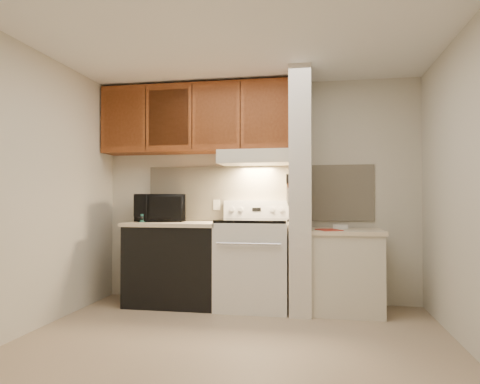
# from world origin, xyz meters

# --- Properties ---
(floor) EXTENTS (3.60, 3.60, 0.00)m
(floor) POSITION_xyz_m (0.00, 0.00, 0.00)
(floor) COLOR tan
(floor) RESTS_ON ground
(ceiling) EXTENTS (3.60, 3.60, 0.00)m
(ceiling) POSITION_xyz_m (0.00, 0.00, 2.50)
(ceiling) COLOR white
(ceiling) RESTS_ON wall_back
(wall_back) EXTENTS (3.60, 2.50, 0.02)m
(wall_back) POSITION_xyz_m (0.00, 1.50, 1.25)
(wall_back) COLOR beige
(wall_back) RESTS_ON floor
(wall_left) EXTENTS (0.02, 3.00, 2.50)m
(wall_left) POSITION_xyz_m (-1.80, 0.00, 1.25)
(wall_left) COLOR beige
(wall_left) RESTS_ON floor
(wall_right) EXTENTS (0.02, 3.00, 2.50)m
(wall_right) POSITION_xyz_m (1.80, 0.00, 1.25)
(wall_right) COLOR beige
(wall_right) RESTS_ON floor
(backsplash) EXTENTS (2.60, 0.02, 0.63)m
(backsplash) POSITION_xyz_m (0.00, 1.49, 1.24)
(backsplash) COLOR beige
(backsplash) RESTS_ON wall_back
(range_body) EXTENTS (0.76, 0.65, 0.92)m
(range_body) POSITION_xyz_m (0.00, 1.16, 0.46)
(range_body) COLOR silver
(range_body) RESTS_ON floor
(oven_window) EXTENTS (0.50, 0.01, 0.30)m
(oven_window) POSITION_xyz_m (0.00, 0.84, 0.50)
(oven_window) COLOR black
(oven_window) RESTS_ON range_body
(oven_handle) EXTENTS (0.65, 0.02, 0.02)m
(oven_handle) POSITION_xyz_m (0.00, 0.80, 0.72)
(oven_handle) COLOR silver
(oven_handle) RESTS_ON range_body
(cooktop) EXTENTS (0.74, 0.64, 0.03)m
(cooktop) POSITION_xyz_m (0.00, 1.16, 0.94)
(cooktop) COLOR black
(cooktop) RESTS_ON range_body
(range_backguard) EXTENTS (0.76, 0.08, 0.20)m
(range_backguard) POSITION_xyz_m (0.00, 1.44, 1.05)
(range_backguard) COLOR silver
(range_backguard) RESTS_ON range_body
(range_display) EXTENTS (0.10, 0.01, 0.04)m
(range_display) POSITION_xyz_m (0.00, 1.40, 1.05)
(range_display) COLOR black
(range_display) RESTS_ON range_backguard
(range_knob_left_outer) EXTENTS (0.05, 0.02, 0.05)m
(range_knob_left_outer) POSITION_xyz_m (-0.28, 1.40, 1.05)
(range_knob_left_outer) COLOR silver
(range_knob_left_outer) RESTS_ON range_backguard
(range_knob_left_inner) EXTENTS (0.05, 0.02, 0.05)m
(range_knob_left_inner) POSITION_xyz_m (-0.18, 1.40, 1.05)
(range_knob_left_inner) COLOR silver
(range_knob_left_inner) RESTS_ON range_backguard
(range_knob_right_inner) EXTENTS (0.05, 0.02, 0.05)m
(range_knob_right_inner) POSITION_xyz_m (0.18, 1.40, 1.05)
(range_knob_right_inner) COLOR silver
(range_knob_right_inner) RESTS_ON range_backguard
(range_knob_right_outer) EXTENTS (0.05, 0.02, 0.05)m
(range_knob_right_outer) POSITION_xyz_m (0.28, 1.40, 1.05)
(range_knob_right_outer) COLOR silver
(range_knob_right_outer) RESTS_ON range_backguard
(dishwasher_front) EXTENTS (1.00, 0.63, 0.87)m
(dishwasher_front) POSITION_xyz_m (-0.88, 1.17, 0.43)
(dishwasher_front) COLOR black
(dishwasher_front) RESTS_ON floor
(left_countertop) EXTENTS (1.04, 0.67, 0.04)m
(left_countertop) POSITION_xyz_m (-0.88, 1.17, 0.89)
(left_countertop) COLOR beige
(left_countertop) RESTS_ON dishwasher_front
(spoon_rest) EXTENTS (0.20, 0.07, 0.01)m
(spoon_rest) POSITION_xyz_m (-1.05, 1.36, 0.92)
(spoon_rest) COLOR black
(spoon_rest) RESTS_ON left_countertop
(teal_jar) EXTENTS (0.09, 0.09, 0.09)m
(teal_jar) POSITION_xyz_m (-1.23, 1.06, 0.96)
(teal_jar) COLOR #225B51
(teal_jar) RESTS_ON left_countertop
(outlet) EXTENTS (0.08, 0.01, 0.12)m
(outlet) POSITION_xyz_m (-0.48, 1.48, 1.10)
(outlet) COLOR beige
(outlet) RESTS_ON backsplash
(microwave) EXTENTS (0.66, 0.56, 0.31)m
(microwave) POSITION_xyz_m (-1.10, 1.26, 1.07)
(microwave) COLOR black
(microwave) RESTS_ON left_countertop
(partition_pillar) EXTENTS (0.22, 0.70, 2.50)m
(partition_pillar) POSITION_xyz_m (0.51, 1.15, 1.25)
(partition_pillar) COLOR silver
(partition_pillar) RESTS_ON floor
(pillar_trim) EXTENTS (0.01, 0.70, 0.04)m
(pillar_trim) POSITION_xyz_m (0.39, 1.15, 1.30)
(pillar_trim) COLOR brown
(pillar_trim) RESTS_ON partition_pillar
(knife_strip) EXTENTS (0.02, 0.42, 0.04)m
(knife_strip) POSITION_xyz_m (0.39, 1.10, 1.32)
(knife_strip) COLOR black
(knife_strip) RESTS_ON partition_pillar
(knife_blade_a) EXTENTS (0.01, 0.03, 0.16)m
(knife_blade_a) POSITION_xyz_m (0.38, 0.94, 1.22)
(knife_blade_a) COLOR silver
(knife_blade_a) RESTS_ON knife_strip
(knife_handle_a) EXTENTS (0.02, 0.02, 0.10)m
(knife_handle_a) POSITION_xyz_m (0.38, 0.95, 1.37)
(knife_handle_a) COLOR black
(knife_handle_a) RESTS_ON knife_strip
(knife_blade_b) EXTENTS (0.01, 0.04, 0.18)m
(knife_blade_b) POSITION_xyz_m (0.38, 1.03, 1.21)
(knife_blade_b) COLOR silver
(knife_blade_b) RESTS_ON knife_strip
(knife_handle_b) EXTENTS (0.02, 0.02, 0.10)m
(knife_handle_b) POSITION_xyz_m (0.38, 1.03, 1.37)
(knife_handle_b) COLOR black
(knife_handle_b) RESTS_ON knife_strip
(knife_blade_c) EXTENTS (0.01, 0.04, 0.20)m
(knife_blade_c) POSITION_xyz_m (0.38, 1.09, 1.20)
(knife_blade_c) COLOR silver
(knife_blade_c) RESTS_ON knife_strip
(knife_handle_c) EXTENTS (0.02, 0.02, 0.10)m
(knife_handle_c) POSITION_xyz_m (0.38, 1.10, 1.37)
(knife_handle_c) COLOR black
(knife_handle_c) RESTS_ON knife_strip
(knife_blade_d) EXTENTS (0.01, 0.04, 0.16)m
(knife_blade_d) POSITION_xyz_m (0.38, 1.19, 1.22)
(knife_blade_d) COLOR silver
(knife_blade_d) RESTS_ON knife_strip
(knife_handle_d) EXTENTS (0.02, 0.02, 0.10)m
(knife_handle_d) POSITION_xyz_m (0.38, 1.18, 1.37)
(knife_handle_d) COLOR black
(knife_handle_d) RESTS_ON knife_strip
(knife_blade_e) EXTENTS (0.01, 0.04, 0.18)m
(knife_blade_e) POSITION_xyz_m (0.38, 1.27, 1.21)
(knife_blade_e) COLOR silver
(knife_blade_e) RESTS_ON knife_strip
(knife_handle_e) EXTENTS (0.02, 0.02, 0.10)m
(knife_handle_e) POSITION_xyz_m (0.38, 1.26, 1.37)
(knife_handle_e) COLOR black
(knife_handle_e) RESTS_ON knife_strip
(oven_mitt) EXTENTS (0.03, 0.09, 0.23)m
(oven_mitt) POSITION_xyz_m (0.38, 1.32, 1.20)
(oven_mitt) COLOR slate
(oven_mitt) RESTS_ON partition_pillar
(right_cab_base) EXTENTS (0.70, 0.60, 0.81)m
(right_cab_base) POSITION_xyz_m (0.97, 1.15, 0.40)
(right_cab_base) COLOR beige
(right_cab_base) RESTS_ON floor
(right_countertop) EXTENTS (0.74, 0.64, 0.04)m
(right_countertop) POSITION_xyz_m (0.97, 1.15, 0.83)
(right_countertop) COLOR beige
(right_countertop) RESTS_ON right_cab_base
(red_folder) EXTENTS (0.28, 0.32, 0.01)m
(red_folder) POSITION_xyz_m (0.79, 1.00, 0.85)
(red_folder) COLOR #AB3123
(red_folder) RESTS_ON right_countertop
(white_box) EXTENTS (0.15, 0.10, 0.04)m
(white_box) POSITION_xyz_m (0.92, 1.27, 0.87)
(white_box) COLOR white
(white_box) RESTS_ON right_countertop
(range_hood) EXTENTS (0.78, 0.44, 0.15)m
(range_hood) POSITION_xyz_m (0.00, 1.28, 1.62)
(range_hood) COLOR beige
(range_hood) RESTS_ON upper_cabinets
(hood_lip) EXTENTS (0.78, 0.04, 0.06)m
(hood_lip) POSITION_xyz_m (0.00, 1.07, 1.58)
(hood_lip) COLOR beige
(hood_lip) RESTS_ON range_hood
(upper_cabinets) EXTENTS (2.18, 0.33, 0.77)m
(upper_cabinets) POSITION_xyz_m (-0.69, 1.32, 2.08)
(upper_cabinets) COLOR brown
(upper_cabinets) RESTS_ON wall_back
(cab_door_a) EXTENTS (0.46, 0.01, 0.63)m
(cab_door_a) POSITION_xyz_m (-1.51, 1.17, 2.08)
(cab_door_a) COLOR brown
(cab_door_a) RESTS_ON upper_cabinets
(cab_gap_a) EXTENTS (0.01, 0.01, 0.73)m
(cab_gap_a) POSITION_xyz_m (-1.23, 1.16, 2.08)
(cab_gap_a) COLOR black
(cab_gap_a) RESTS_ON upper_cabinets
(cab_door_b) EXTENTS (0.46, 0.01, 0.63)m
(cab_door_b) POSITION_xyz_m (-0.96, 1.17, 2.08)
(cab_door_b) COLOR brown
(cab_door_b) RESTS_ON upper_cabinets
(cab_gap_b) EXTENTS (0.01, 0.01, 0.73)m
(cab_gap_b) POSITION_xyz_m (-0.69, 1.16, 2.08)
(cab_gap_b) COLOR black
(cab_gap_b) RESTS_ON upper_cabinets
(cab_door_c) EXTENTS (0.46, 0.01, 0.63)m
(cab_door_c) POSITION_xyz_m (-0.42, 1.17, 2.08)
(cab_door_c) COLOR brown
(cab_door_c) RESTS_ON upper_cabinets
(cab_gap_c) EXTENTS (0.01, 0.01, 0.73)m
(cab_gap_c) POSITION_xyz_m (-0.14, 1.16, 2.08)
(cab_gap_c) COLOR black
(cab_gap_c) RESTS_ON upper_cabinets
(cab_door_d) EXTENTS (0.46, 0.01, 0.63)m
(cab_door_d) POSITION_xyz_m (0.13, 1.17, 2.08)
(cab_door_d) COLOR brown
(cab_door_d) RESTS_ON upper_cabinets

